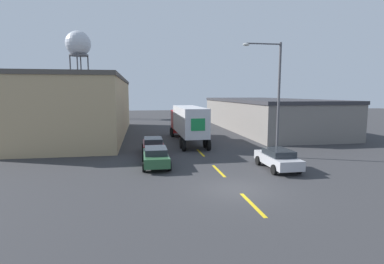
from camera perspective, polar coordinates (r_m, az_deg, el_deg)
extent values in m
plane|color=#333335|center=(17.05, 8.59, -10.74)|extent=(160.00, 160.00, 0.00)
cube|color=gold|center=(14.98, 11.43, -13.38)|extent=(0.20, 3.18, 0.01)
cube|color=gold|center=(20.77, 5.10, -7.37)|extent=(0.20, 3.18, 0.01)
cube|color=gold|center=(26.82, 1.65, -3.98)|extent=(0.20, 3.18, 0.01)
cube|color=tan|center=(39.91, -20.50, 4.19)|extent=(10.80, 26.66, 6.79)
cube|color=#4C4742|center=(39.90, -20.73, 9.35)|extent=(11.00, 26.86, 0.40)
cube|color=slate|center=(45.84, 13.52, 3.10)|extent=(11.11, 28.24, 4.09)
cube|color=#333338|center=(45.74, 13.60, 5.90)|extent=(11.31, 28.44, 0.40)
cube|color=#B21919|center=(37.37, -2.14, 2.10)|extent=(2.24, 2.96, 2.68)
cube|color=silver|center=(31.08, -0.50, 2.26)|extent=(2.43, 9.15, 2.77)
cube|color=#198442|center=(26.61, 1.17, 1.40)|extent=(1.28, 0.04, 1.11)
cylinder|color=black|center=(38.05, -0.48, 0.16)|extent=(0.29, 1.03, 1.03)
cylinder|color=black|center=(37.73, -3.96, 0.08)|extent=(0.29, 1.03, 1.03)
cylinder|color=black|center=(36.91, -0.17, -0.06)|extent=(0.29, 1.03, 1.03)
cylinder|color=black|center=(36.58, -3.75, -0.14)|extent=(0.29, 1.03, 1.03)
cylinder|color=black|center=(29.26, 2.53, -2.02)|extent=(0.29, 1.03, 1.03)
cylinder|color=black|center=(28.84, -1.98, -2.15)|extent=(0.29, 1.03, 1.03)
cylinder|color=black|center=(27.92, 3.16, -2.48)|extent=(0.29, 1.03, 1.03)
cylinder|color=black|center=(27.48, -1.56, -2.63)|extent=(0.29, 1.03, 1.03)
cube|color=maroon|center=(26.60, -7.41, -2.69)|extent=(1.74, 4.39, 0.65)
cube|color=#23282D|center=(26.38, -7.42, -1.58)|extent=(1.53, 2.28, 0.43)
cylinder|color=black|center=(28.04, -5.73, -2.83)|extent=(0.22, 0.67, 0.67)
cylinder|color=black|center=(27.98, -9.29, -2.91)|extent=(0.22, 0.67, 0.67)
cylinder|color=black|center=(25.37, -5.31, -3.90)|extent=(0.22, 0.67, 0.67)
cylinder|color=black|center=(25.31, -9.25, -3.99)|extent=(0.22, 0.67, 0.67)
cube|color=#2D5B38|center=(21.87, -6.92, -4.87)|extent=(1.74, 4.39, 0.65)
cube|color=#23282D|center=(21.63, -6.92, -3.54)|extent=(1.53, 2.28, 0.43)
cylinder|color=black|center=(23.32, -4.92, -4.90)|extent=(0.22, 0.67, 0.67)
cylinder|color=black|center=(23.25, -9.21, -5.00)|extent=(0.22, 0.67, 0.67)
cylinder|color=black|center=(20.67, -4.30, -6.48)|extent=(0.22, 0.67, 0.67)
cylinder|color=black|center=(20.60, -9.15, -6.61)|extent=(0.22, 0.67, 0.67)
cube|color=#B2B2B7|center=(21.87, 15.97, -5.10)|extent=(1.74, 4.39, 0.65)
cube|color=#23282D|center=(21.64, 16.17, -3.77)|extent=(1.53, 2.28, 0.43)
cylinder|color=black|center=(23.50, 16.43, -5.08)|extent=(0.22, 0.67, 0.67)
cylinder|color=black|center=(22.80, 12.48, -5.32)|extent=(0.22, 0.67, 0.67)
cylinder|color=black|center=(21.16, 19.67, -6.57)|extent=(0.22, 0.67, 0.67)
cylinder|color=black|center=(20.38, 15.37, -6.93)|extent=(0.22, 0.67, 0.67)
cylinder|color=#47474C|center=(68.48, -19.02, 8.17)|extent=(0.28, 0.28, 13.47)
cylinder|color=#47474C|center=(70.58, -20.24, 8.08)|extent=(0.28, 0.28, 13.47)
cylinder|color=#47474C|center=(69.16, -22.01, 8.02)|extent=(0.28, 0.28, 13.47)
cylinder|color=#47474C|center=(67.02, -20.82, 8.12)|extent=(0.28, 0.28, 13.47)
cylinder|color=#4C4C51|center=(69.25, -20.77, 13.51)|extent=(3.90, 3.90, 0.30)
sphere|color=#B7BCC6|center=(69.56, -20.86, 15.47)|extent=(5.18, 5.18, 5.18)
cylinder|color=#4C4C51|center=(25.55, 16.17, 5.69)|extent=(0.20, 0.20, 9.32)
cylinder|color=#4C4C51|center=(25.26, 13.49, 16.03)|extent=(2.88, 0.11, 0.11)
ellipsoid|color=silver|center=(24.73, 10.29, 16.07)|extent=(0.56, 0.32, 0.22)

